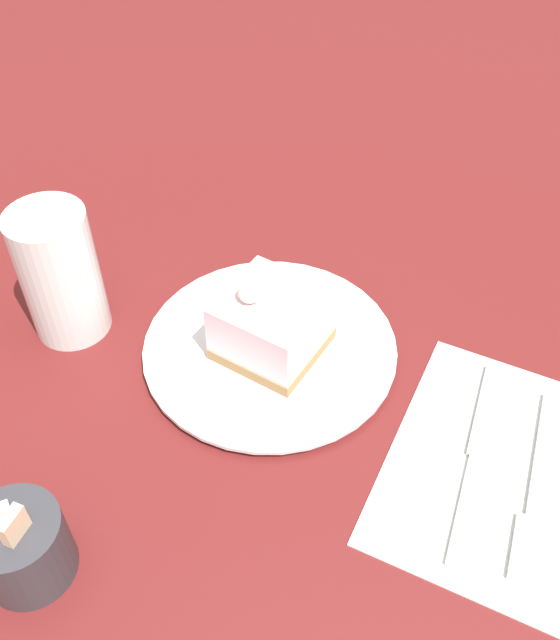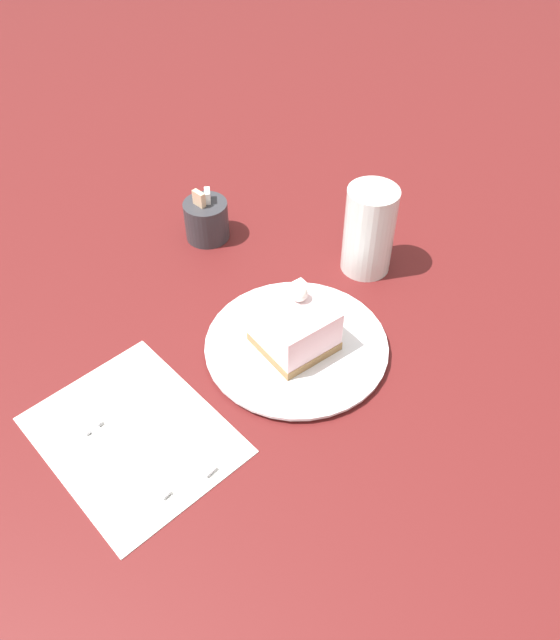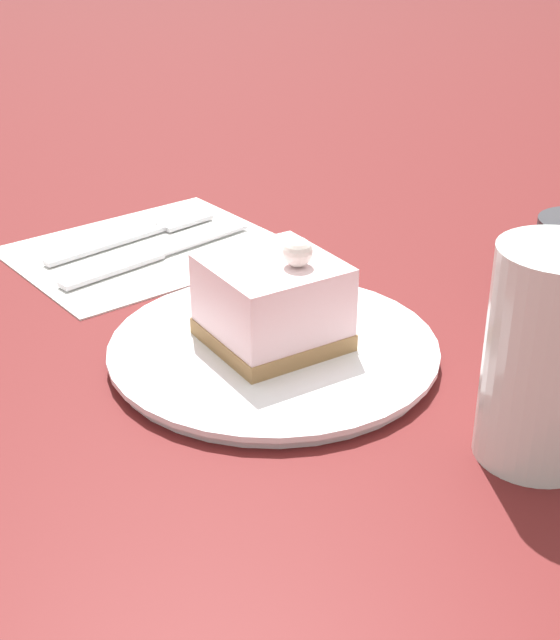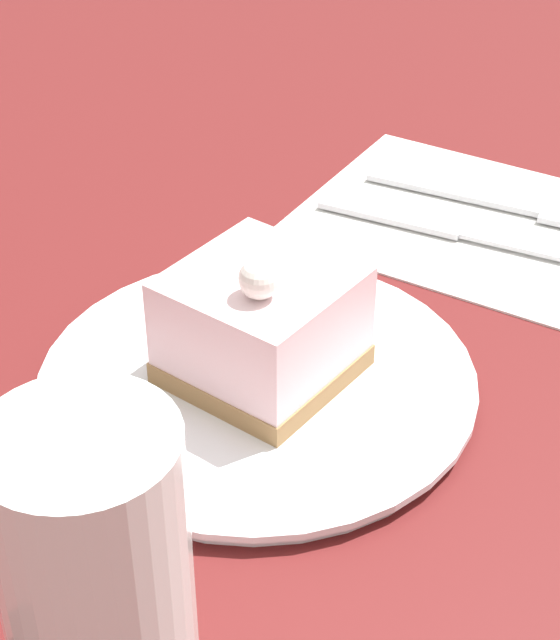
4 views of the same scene
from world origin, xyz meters
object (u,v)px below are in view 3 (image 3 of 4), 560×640
at_px(cake_slice, 273,302).
at_px(knife, 142,260).
at_px(drinking_glass, 547,356).
at_px(plate, 274,349).
at_px(fork, 146,233).

height_order(cake_slice, knife, cake_slice).
distance_m(cake_slice, drinking_glass, 0.19).
relative_size(plate, cake_slice, 2.42).
xyz_separation_m(fork, drinking_glass, (0.42, 0.10, 0.06)).
relative_size(cake_slice, drinking_glass, 0.74).
height_order(fork, knife, same).
relative_size(fork, drinking_glass, 1.33).
bearing_deg(drinking_glass, cake_slice, -152.06).
bearing_deg(drinking_glass, fork, -165.94).
xyz_separation_m(cake_slice, fork, (-0.25, -0.02, -0.04)).
distance_m(cake_slice, fork, 0.25).
height_order(fork, drinking_glass, drinking_glass).
bearing_deg(knife, plate, -8.64).
height_order(plate, knife, plate).
bearing_deg(cake_slice, drinking_glass, 20.30).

